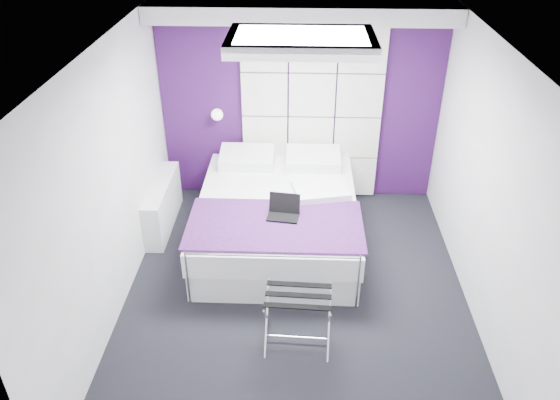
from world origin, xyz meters
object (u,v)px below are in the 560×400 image
bed (277,218)px  luggage_rack (298,319)px  radiator (163,205)px  laptop (283,210)px  nightstand (231,166)px  wall_lamp (218,113)px

bed → luggage_rack: bed is taller
radiator → laptop: laptop is taller
luggage_rack → laptop: 1.33m
nightstand → radiator: bearing=-137.5°
bed → nightstand: size_ratio=5.67×
radiator → luggage_rack: bearing=-48.8°
wall_lamp → radiator: wall_lamp is taller
wall_lamp → luggage_rack: (1.07, -2.71, -0.92)m
bed → nightstand: 1.22m
radiator → laptop: size_ratio=3.55×
bed → laptop: bearing=-78.5°
wall_lamp → nightstand: 0.74m
wall_lamp → radiator: 1.35m
nightstand → bed: bearing=-56.8°
luggage_rack → radiator: bearing=133.9°
radiator → luggage_rack: size_ratio=1.99×
wall_lamp → bed: size_ratio=0.07×
luggage_rack → laptop: laptop is taller
radiator → wall_lamp: bearing=49.9°
wall_lamp → radiator: (-0.64, -0.76, -0.92)m
radiator → luggage_rack: 2.60m
luggage_rack → laptop: (-0.18, 1.25, 0.41)m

